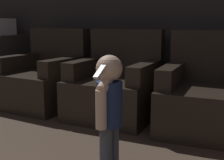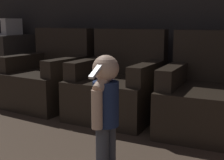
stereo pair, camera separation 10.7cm
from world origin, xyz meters
name	(u,v)px [view 2 (the right image)]	position (x,y,z in m)	size (l,w,h in m)	color
wall_back	(163,4)	(0.00, 4.50, 1.30)	(8.40, 0.05, 2.60)	#33302D
armchair_left	(49,80)	(-1.28, 3.76, 0.33)	(0.95, 0.96, 0.99)	black
armchair_middle	(118,88)	(-0.24, 3.76, 0.33)	(0.94, 0.95, 0.99)	black
armchair_right	(211,99)	(0.80, 3.76, 0.33)	(0.98, 0.98, 0.99)	black
person_toddler	(105,104)	(0.32, 2.53, 0.50)	(0.19, 0.33, 0.85)	#474C56
microwave	(3,27)	(-2.43, 4.08, 1.00)	(0.47, 0.34, 0.24)	silver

